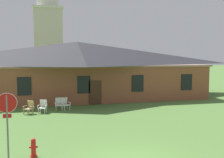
# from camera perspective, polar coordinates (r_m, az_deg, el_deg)

# --- Properties ---
(brick_building) EXTENTS (25.30, 10.40, 5.69)m
(brick_building) POSITION_cam_1_polar(r_m,az_deg,el_deg) (27.77, -7.45, 2.20)
(brick_building) COLOR brown
(brick_building) RESTS_ON ground
(dome_tower) EXTENTS (5.18, 5.18, 18.43)m
(dome_tower) POSITION_cam_1_polar(r_m,az_deg,el_deg) (49.35, -13.50, 9.67)
(dome_tower) COLOR beige
(dome_tower) RESTS_ON ground
(stop_sign) EXTENTS (0.81, 0.07, 2.76)m
(stop_sign) POSITION_cam_1_polar(r_m,az_deg,el_deg) (11.41, -21.63, -6.77)
(stop_sign) COLOR slate
(stop_sign) RESTS_ON ground
(lawn_chair_by_porch) EXTENTS (0.85, 0.87, 0.96)m
(lawn_chair_by_porch) POSITION_cam_1_polar(r_m,az_deg,el_deg) (20.36, -17.34, -5.78)
(lawn_chair_by_porch) COLOR tan
(lawn_chair_by_porch) RESTS_ON ground
(lawn_chair_near_door) EXTENTS (0.74, 0.79, 0.96)m
(lawn_chair_near_door) POSITION_cam_1_polar(r_m,az_deg,el_deg) (20.45, -14.62, -5.67)
(lawn_chair_near_door) COLOR silver
(lawn_chair_near_door) RESTS_ON ground
(lawn_chair_left_end) EXTENTS (0.64, 0.67, 0.96)m
(lawn_chair_left_end) POSITION_cam_1_polar(r_m,az_deg,el_deg) (21.29, -11.35, -5.19)
(lawn_chair_left_end) COLOR silver
(lawn_chair_left_end) RESTS_ON ground
(lawn_chair_middle) EXTENTS (0.78, 0.83, 0.96)m
(lawn_chair_middle) POSITION_cam_1_polar(r_m,az_deg,el_deg) (21.28, -10.04, -5.17)
(lawn_chair_middle) COLOR silver
(lawn_chair_middle) RESTS_ON ground
(fire_hydrant) EXTENTS (0.36, 0.28, 0.79)m
(fire_hydrant) POSITION_cam_1_polar(r_m,az_deg,el_deg) (11.91, -16.52, -14.02)
(fire_hydrant) COLOR red
(fire_hydrant) RESTS_ON ground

